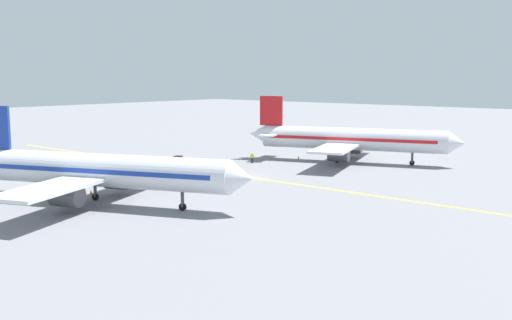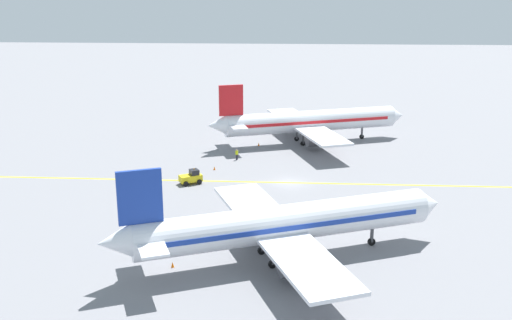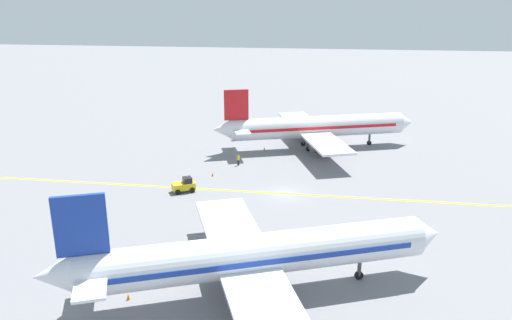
# 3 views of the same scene
# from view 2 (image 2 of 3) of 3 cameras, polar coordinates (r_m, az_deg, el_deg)

# --- Properties ---
(ground_plane) EXTENTS (400.00, 400.00, 0.00)m
(ground_plane) POSITION_cam_2_polar(r_m,az_deg,el_deg) (82.38, 3.22, -2.17)
(ground_plane) COLOR slate
(apron_yellow_centreline) EXTENTS (1.00, 120.00, 0.01)m
(apron_yellow_centreline) POSITION_cam_2_polar(r_m,az_deg,el_deg) (82.37, 3.22, -2.17)
(apron_yellow_centreline) COLOR yellow
(apron_yellow_centreline) RESTS_ON ground
(airplane_at_gate) EXTENTS (28.15, 34.50, 10.60)m
(airplane_at_gate) POSITION_cam_2_polar(r_m,az_deg,el_deg) (102.50, 5.04, 3.66)
(airplane_at_gate) COLOR silver
(airplane_at_gate) RESTS_ON ground
(airplane_adjacent_stand) EXTENTS (27.91, 34.03, 10.60)m
(airplane_adjacent_stand) POSITION_cam_2_polar(r_m,az_deg,el_deg) (58.75, 2.50, -6.12)
(airplane_adjacent_stand) COLOR silver
(airplane_adjacent_stand) RESTS_ON ground
(baggage_tug_white) EXTENTS (2.83, 3.35, 2.11)m
(baggage_tug_white) POSITION_cam_2_polar(r_m,az_deg,el_deg) (82.09, -6.19, -1.65)
(baggage_tug_white) COLOR gold
(baggage_tug_white) RESTS_ON ground
(ground_crew_worker) EXTENTS (0.46, 0.42, 1.68)m
(ground_crew_worker) POSITION_cam_2_polar(r_m,az_deg,el_deg) (92.72, -1.84, 0.56)
(ground_crew_worker) COLOR #23232D
(ground_crew_worker) RESTS_ON ground
(traffic_cone_near_nose) EXTENTS (0.32, 0.32, 0.55)m
(traffic_cone_near_nose) POSITION_cam_2_polar(r_m,az_deg,el_deg) (58.98, -7.95, -9.84)
(traffic_cone_near_nose) COLOR orange
(traffic_cone_near_nose) RESTS_ON ground
(traffic_cone_mid_apron) EXTENTS (0.32, 0.32, 0.55)m
(traffic_cone_mid_apron) POSITION_cam_2_polar(r_m,az_deg,el_deg) (62.95, -2.69, -7.93)
(traffic_cone_mid_apron) COLOR orange
(traffic_cone_mid_apron) RESTS_ON ground
(traffic_cone_by_wingtip) EXTENTS (0.32, 0.32, 0.55)m
(traffic_cone_by_wingtip) POSITION_cam_2_polar(r_m,az_deg,el_deg) (100.98, 0.26, 1.52)
(traffic_cone_by_wingtip) COLOR orange
(traffic_cone_by_wingtip) RESTS_ON ground
(traffic_cone_far_edge) EXTENTS (0.32, 0.32, 0.55)m
(traffic_cone_far_edge) POSITION_cam_2_polar(r_m,az_deg,el_deg) (88.02, -3.99, -0.77)
(traffic_cone_far_edge) COLOR orange
(traffic_cone_far_edge) RESTS_ON ground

